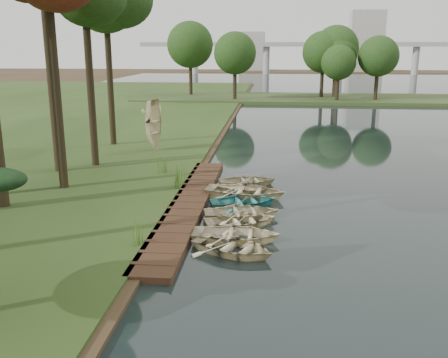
# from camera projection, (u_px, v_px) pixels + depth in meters

# --- Properties ---
(ground) EXTENTS (300.00, 300.00, 0.00)m
(ground) POSITION_uv_depth(u_px,v_px,m) (223.00, 209.00, 23.26)
(ground) COLOR #3D2F1D
(boardwalk) EXTENTS (1.60, 16.00, 0.30)m
(boardwalk) POSITION_uv_depth(u_px,v_px,m) (189.00, 204.00, 23.38)
(boardwalk) COLOR #3A2516
(boardwalk) RESTS_ON ground
(peninsula) EXTENTS (50.00, 14.00, 0.45)m
(peninsula) POSITION_uv_depth(u_px,v_px,m) (314.00, 99.00, 70.55)
(peninsula) COLOR #34461F
(peninsula) RESTS_ON ground
(far_trees) EXTENTS (45.60, 5.60, 8.80)m
(far_trees) POSITION_uv_depth(u_px,v_px,m) (292.00, 53.00, 69.27)
(far_trees) COLOR black
(far_trees) RESTS_ON peninsula
(bridge) EXTENTS (95.90, 4.00, 8.60)m
(bridge) POSITION_uv_depth(u_px,v_px,m) (312.00, 48.00, 135.72)
(bridge) COLOR #A5A5A0
(bridge) RESTS_ON ground
(building_a) EXTENTS (10.00, 8.00, 18.00)m
(building_a) POSITION_uv_depth(u_px,v_px,m) (366.00, 41.00, 152.79)
(building_a) COLOR #A5A5A0
(building_a) RESTS_ON ground
(building_b) EXTENTS (8.00, 8.00, 12.00)m
(building_b) POSITION_uv_depth(u_px,v_px,m) (252.00, 51.00, 161.68)
(building_b) COLOR #A5A5A0
(building_b) RESTS_ON ground
(rowboat_0) EXTENTS (3.78, 3.33, 0.65)m
(rowboat_0) POSITION_uv_depth(u_px,v_px,m) (233.00, 245.00, 18.01)
(rowboat_0) COLOR beige
(rowboat_0) RESTS_ON water
(rowboat_1) EXTENTS (3.40, 2.44, 0.70)m
(rowboat_1) POSITION_uv_depth(u_px,v_px,m) (236.00, 233.00, 19.14)
(rowboat_1) COLOR beige
(rowboat_1) RESTS_ON water
(rowboat_2) EXTENTS (3.61, 3.08, 0.63)m
(rowboat_2) POSITION_uv_depth(u_px,v_px,m) (241.00, 219.00, 20.75)
(rowboat_2) COLOR beige
(rowboat_2) RESTS_ON water
(rowboat_3) EXTENTS (3.75, 3.02, 0.69)m
(rowboat_3) POSITION_uv_depth(u_px,v_px,m) (242.00, 211.00, 21.70)
(rowboat_3) COLOR beige
(rowboat_3) RESTS_ON water
(rowboat_4) EXTENTS (3.72, 3.14, 0.66)m
(rowboat_4) POSITION_uv_depth(u_px,v_px,m) (244.00, 200.00, 23.31)
(rowboat_4) COLOR teal
(rowboat_4) RESTS_ON water
(rowboat_5) EXTENTS (4.34, 3.37, 0.83)m
(rowboat_5) POSITION_uv_depth(u_px,v_px,m) (245.00, 190.00, 24.65)
(rowboat_5) COLOR beige
(rowboat_5) RESTS_ON water
(rowboat_6) EXTENTS (3.47, 2.82, 0.63)m
(rowboat_6) POSITION_uv_depth(u_px,v_px,m) (244.00, 186.00, 25.59)
(rowboat_6) COLOR beige
(rowboat_6) RESTS_ON water
(rowboat_7) EXTENTS (3.58, 2.93, 0.65)m
(rowboat_7) POSITION_uv_depth(u_px,v_px,m) (248.00, 180.00, 26.89)
(rowboat_7) COLOR beige
(rowboat_7) RESTS_ON water
(stored_rowboat) EXTENTS (4.11, 3.41, 0.74)m
(stored_rowboat) POSITION_uv_depth(u_px,v_px,m) (155.00, 145.00, 34.86)
(stored_rowboat) COLOR beige
(stored_rowboat) RESTS_ON bank
(tree_4) EXTENTS (3.76, 3.76, 11.23)m
(tree_4) POSITION_uv_depth(u_px,v_px,m) (85.00, 2.00, 28.19)
(tree_4) COLOR black
(tree_4) RESTS_ON bank
(tree_6) EXTENTS (4.34, 4.34, 11.73)m
(tree_6) POSITION_uv_depth(u_px,v_px,m) (106.00, 6.00, 34.67)
(tree_6) COLOR black
(tree_6) RESTS_ON bank
(reeds_0) EXTENTS (0.60, 0.60, 1.01)m
(reeds_0) POSITION_uv_depth(u_px,v_px,m) (137.00, 231.00, 18.20)
(reeds_0) COLOR #3F661E
(reeds_0) RESTS_ON bank
(reeds_1) EXTENTS (0.60, 0.60, 0.96)m
(reeds_1) POSITION_uv_depth(u_px,v_px,m) (177.00, 179.00, 25.50)
(reeds_1) COLOR #3F661E
(reeds_1) RESTS_ON bank
(reeds_2) EXTENTS (0.60, 0.60, 1.02)m
(reeds_2) POSITION_uv_depth(u_px,v_px,m) (162.00, 164.00, 28.62)
(reeds_2) COLOR #3F661E
(reeds_2) RESTS_ON bank
(reeds_3) EXTENTS (0.60, 0.60, 1.14)m
(reeds_3) POSITION_uv_depth(u_px,v_px,m) (181.00, 171.00, 26.70)
(reeds_3) COLOR #3F661E
(reeds_3) RESTS_ON bank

